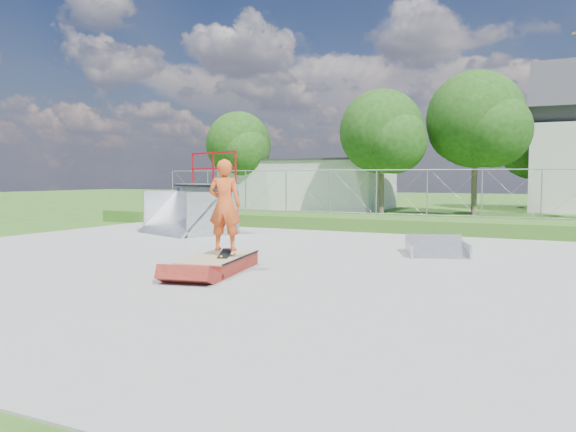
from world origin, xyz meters
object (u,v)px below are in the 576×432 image
quarter_pipe (186,193)px  flat_bank_ramp (437,247)px  skater (225,209)px  grind_box (218,264)px

quarter_pipe → flat_bank_ramp: 9.31m
flat_bank_ramp → skater: bearing=-149.8°
grind_box → flat_bank_ramp: flat_bank_ramp is taller
flat_bank_ramp → skater: (-3.63, -4.28, 1.12)m
grind_box → flat_bank_ramp: bearing=39.4°
flat_bank_ramp → quarter_pipe: bearing=149.3°
grind_box → skater: bearing=46.5°
quarter_pipe → flat_bank_ramp: size_ratio=1.88×
quarter_pipe → grind_box: bearing=-27.7°
skater → grind_box: bearing=42.7°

